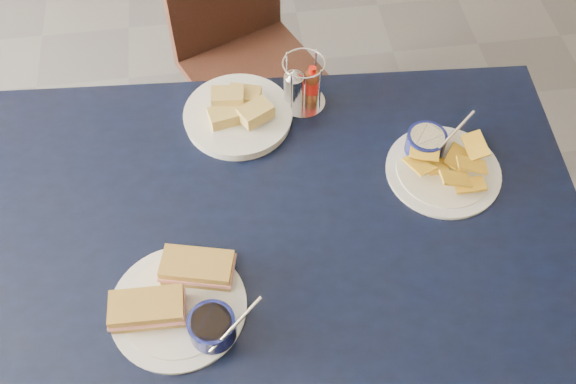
{
  "coord_description": "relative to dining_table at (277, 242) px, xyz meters",
  "views": [
    {
      "loc": [
        0.02,
        -0.73,
        1.91
      ],
      "look_at": [
        0.12,
        0.02,
        0.82
      ],
      "focal_mm": 40.0,
      "sensor_mm": 36.0,
      "label": 1
    }
  ],
  "objects": [
    {
      "name": "ground",
      "position": [
        -0.09,
        0.02,
        -0.69
      ],
      "size": [
        6.0,
        6.0,
        0.0
      ],
      "primitive_type": "plane",
      "color": "#525257",
      "rests_on": "ground"
    },
    {
      "name": "dining_table",
      "position": [
        0.0,
        0.0,
        0.0
      ],
      "size": [
        1.39,
        0.98,
        0.75
      ],
      "color": "black",
      "rests_on": "ground"
    },
    {
      "name": "chair_far",
      "position": [
        0.02,
        0.9,
        -0.21
      ],
      "size": [
        0.51,
        0.51,
        0.83
      ],
      "color": "black",
      "rests_on": "ground"
    },
    {
      "name": "sandwich_plate",
      "position": [
        -0.2,
        -0.16,
        0.08
      ],
      "size": [
        0.3,
        0.27,
        0.12
      ],
      "color": "white",
      "rests_on": "dining_table"
    },
    {
      "name": "plantain_plate",
      "position": [
        0.38,
        0.11,
        0.08
      ],
      "size": [
        0.26,
        0.26,
        0.12
      ],
      "color": "white",
      "rests_on": "dining_table"
    },
    {
      "name": "bread_basket",
      "position": [
        -0.05,
        0.32,
        0.08
      ],
      "size": [
        0.25,
        0.25,
        0.07
      ],
      "color": "white",
      "rests_on": "dining_table"
    },
    {
      "name": "condiment_caddy",
      "position": [
        0.1,
        0.35,
        0.11
      ],
      "size": [
        0.11,
        0.11,
        0.14
      ],
      "color": "silver",
      "rests_on": "dining_table"
    }
  ]
}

